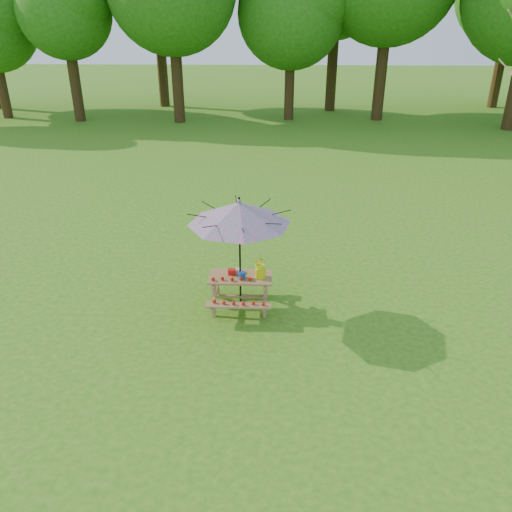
{
  "coord_description": "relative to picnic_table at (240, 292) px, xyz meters",
  "views": [
    {
      "loc": [
        -3.3,
        -5.67,
        5.09
      ],
      "look_at": [
        -3.63,
        2.71,
        1.1
      ],
      "focal_mm": 35.0,
      "sensor_mm": 36.0,
      "label": 1
    }
  ],
  "objects": [
    {
      "name": "ground",
      "position": [
        3.93,
        -2.71,
        -0.33
      ],
      "size": [
        120.0,
        120.0,
        0.0
      ],
      "primitive_type": "plane",
      "color": "#2F7115",
      "rests_on": "ground"
    },
    {
      "name": "patio_umbrella",
      "position": [
        0.0,
        0.0,
        1.62
      ],
      "size": [
        2.15,
        2.15,
        2.25
      ],
      "color": "black",
      "rests_on": "ground"
    },
    {
      "name": "produce_bins",
      "position": [
        -0.05,
        0.02,
        0.4
      ],
      "size": [
        0.34,
        0.38,
        0.13
      ],
      "color": "red",
      "rests_on": "picnic_table"
    },
    {
      "name": "flower_bucket",
      "position": [
        0.39,
        -0.02,
        0.57
      ],
      "size": [
        0.33,
        0.31,
        0.43
      ],
      "color": "#DEE50C",
      "rests_on": "picnic_table"
    },
    {
      "name": "tomatoes_row",
      "position": [
        -0.15,
        -0.18,
        0.38
      ],
      "size": [
        0.77,
        0.13,
        0.07
      ],
      "primitive_type": null,
      "color": "red",
      "rests_on": "picnic_table"
    },
    {
      "name": "picnic_table",
      "position": [
        0.0,
        0.0,
        0.0
      ],
      "size": [
        1.2,
        1.32,
        0.67
      ],
      "color": "#986544",
      "rests_on": "ground"
    }
  ]
}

